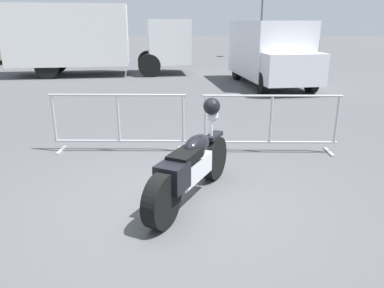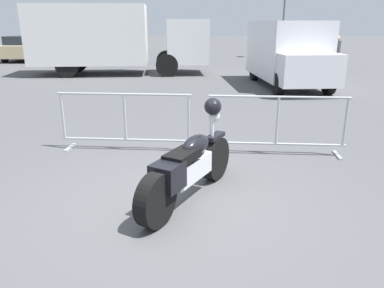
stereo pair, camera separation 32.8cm
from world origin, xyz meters
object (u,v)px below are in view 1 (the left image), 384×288
Objects in this scene: delivery_van at (270,51)px; crowd_barrier_far at (271,123)px; parked_car_red at (50,50)px; crowd_barrier_near at (119,122)px; motorcycle at (191,166)px; parked_car_blue at (104,50)px; box_truck at (90,37)px; pedestrian at (315,52)px; parked_car_tan at (0,49)px.

crowd_barrier_far is at bearing -19.10° from delivery_van.
parked_car_red reaches higher than crowd_barrier_far.
parked_car_red is (-7.39, 15.68, 0.13)m from crowd_barrier_near.
delivery_van is at bearing 8.29° from motorcycle.
crowd_barrier_near is 0.59× the size of parked_car_red.
parked_car_blue reaches higher than parked_car_red.
box_truck is 1.93× the size of parked_car_red.
parked_car_blue is at bearing 105.04° from crowd_barrier_near.
box_truck is at bearing 120.76° from crowd_barrier_far.
box_truck reaches higher than motorcycle.
pedestrian is at bearing -117.73° from parked_car_blue.
motorcycle is 1.25× the size of pedestrian.
parked_car_blue reaches higher than crowd_barrier_near.
crowd_barrier_far is 0.58× the size of parked_car_blue.
crowd_barrier_near is 0.55× the size of parked_car_tan.
parked_car_tan reaches higher than crowd_barrier_far.
parked_car_red is at bearing 122.85° from crowd_barrier_far.
crowd_barrier_far is 0.59× the size of parked_car_red.
pedestrian is (3.96, 11.37, 0.36)m from crowd_barrier_far.
box_truck is (-3.37, 10.26, 1.08)m from crowd_barrier_near.
box_truck reaches higher than pedestrian.
parked_car_tan is at bearing -129.56° from delivery_van.
parked_car_red is at bearing 134.59° from pedestrian.
box_truck is 7.79m from delivery_van.
motorcycle reaches higher than crowd_barrier_near.
motorcycle is at bearing -151.96° from parked_car_tan.
motorcycle is 0.48× the size of parked_car_tan.
crowd_barrier_far is 18.66m from parked_car_red.
crowd_barrier_near is 13.20m from pedestrian.
crowd_barrier_far is at bearing -137.63° from pedestrian.
parked_car_tan is 6.25m from parked_car_blue.
delivery_van is (7.37, -2.50, -0.39)m from box_truck.
pedestrian reaches higher than motorcycle.
parked_car_tan is at bearing 136.41° from pedestrian.
pedestrian reaches higher than parked_car_tan.
box_truck reaches higher than crowd_barrier_near.
delivery_van is (2.63, 9.68, 0.76)m from motorcycle.
box_truck reaches higher than parked_car_blue.
motorcycle is 14.33m from pedestrian.
delivery_van is at bearing 80.75° from crowd_barrier_far.
motorcycle is 13.12m from box_truck.
crowd_barrier_far is 7.90m from delivery_van.
crowd_barrier_far is 11.99m from box_truck.
box_truck is at bearing 157.87° from pedestrian.
parked_car_tan is at bearing 56.97° from motorcycle.
motorcycle is at bearing -125.49° from crowd_barrier_far.
pedestrian reaches higher than crowd_barrier_far.
delivery_van is at bearing -130.23° from parked_car_red.
crowd_barrier_near is at bearing -160.21° from parked_car_red.
crowd_barrier_near is 1.00× the size of crowd_barrier_far.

